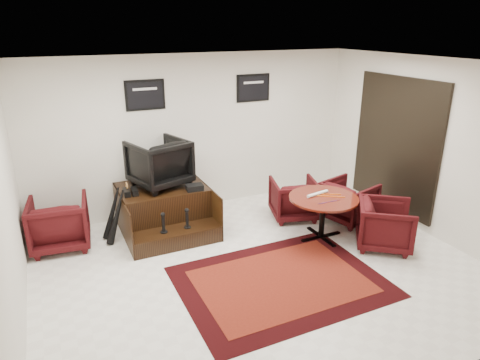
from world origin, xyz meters
name	(u,v)px	position (x,y,z in m)	size (l,w,h in m)	color
ground	(261,268)	(0.00, 0.00, 0.00)	(6.00, 6.00, 0.00)	white
room_shell	(286,141)	(0.41, 0.12, 1.79)	(6.02, 5.02, 2.81)	beige
area_rug	(281,281)	(0.09, -0.41, 0.01)	(2.67, 2.00, 0.01)	black
shine_podium	(164,210)	(-0.87, 1.80, 0.34)	(1.42, 1.46, 0.73)	black
shine_chair	(159,161)	(-0.87, 1.94, 1.16)	(0.84, 0.78, 0.86)	black
shoes_pair	(131,192)	(-1.41, 1.74, 0.78)	(0.22, 0.26, 0.09)	black
polish_kit	(195,187)	(-0.43, 1.50, 0.78)	(0.27, 0.19, 0.09)	black
umbrella_black	(116,216)	(-1.68, 1.62, 0.45)	(0.34, 0.13, 0.91)	black
umbrella_hooked	(112,213)	(-1.71, 1.84, 0.44)	(0.33, 0.12, 0.88)	black
armchair_side	(59,221)	(-2.49, 1.88, 0.43)	(0.84, 0.79, 0.87)	black
meeting_table	(323,202)	(1.32, 0.42, 0.62)	(1.08, 1.08, 0.71)	#46110A
table_chair_back	(294,197)	(1.32, 1.28, 0.39)	(0.76, 0.71, 0.78)	black
table_chair_window	(349,199)	(2.13, 0.77, 0.39)	(0.77, 0.72, 0.79)	black
table_chair_corner	(385,223)	(2.02, -0.23, 0.40)	(0.78, 0.73, 0.80)	black
paper_roll	(318,194)	(1.28, 0.52, 0.73)	(0.05, 0.05, 0.42)	white
table_clutter	(329,197)	(1.39, 0.38, 0.71)	(0.56, 0.38, 0.01)	orange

